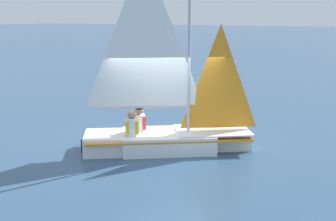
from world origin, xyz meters
name	(u,v)px	position (x,y,z in m)	size (l,w,h in m)	color
ground_plane	(168,149)	(0.00, 0.00, 0.00)	(260.00, 260.00, 0.00)	#2D4C6B
sailboat_main	(166,124)	(0.03, -0.04, 0.72)	(3.62, 4.37, 5.21)	white
sailor_helm	(139,126)	(0.27, -0.73, 0.63)	(0.42, 0.43, 1.16)	black
sailor_crew	(132,131)	(0.76, -0.66, 0.62)	(0.42, 0.43, 1.16)	black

